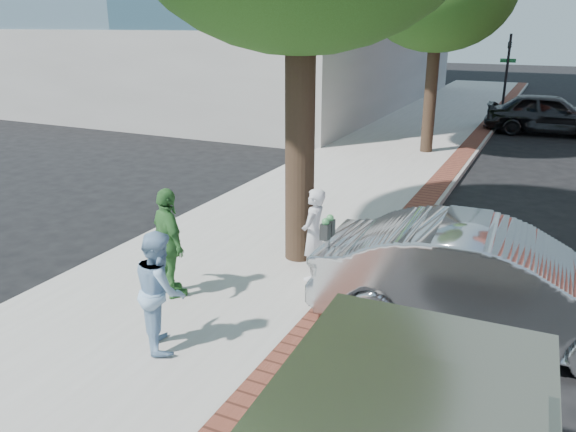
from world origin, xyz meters
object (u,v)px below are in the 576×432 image
Objects in this scene: person_officer at (161,290)px; person_green at (169,243)px; bg_car at (549,114)px; sedan_silver at (490,283)px; person_gray at (313,235)px; parking_meter at (327,243)px.

person_green is (-0.79, 1.24, 0.07)m from person_officer.
person_officer is at bearing 165.34° from bg_car.
person_green reaches higher than person_officer.
sedan_silver is 17.16m from bg_car.
person_green is at bearing 162.24° from bg_car.
sedan_silver is at bearing 82.81° from person_gray.
parking_meter is 17.84m from bg_car.
parking_meter is at bearing 169.08° from bg_car.
bg_car is (0.19, 17.16, 0.01)m from sedan_silver.
person_gray is 17.06m from bg_car.
person_green reaches higher than parking_meter.
person_officer is 1.47m from person_green.
person_green is 0.36× the size of sedan_silver.
person_green is 4.78m from sedan_silver.
bg_car reaches higher than sedan_silver.
person_gray reaches higher than sedan_silver.
person_officer reaches higher than sedan_silver.
person_green is at bearing -48.69° from person_gray.
bg_car is (4.82, 18.33, -0.21)m from person_green.
person_green is 0.37× the size of bg_car.
bg_car is (4.03, 19.57, -0.14)m from person_officer.
parking_meter is at bearing 34.22° from person_gray.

